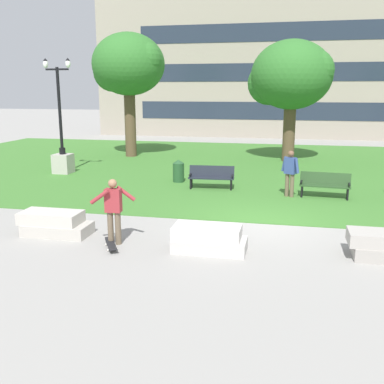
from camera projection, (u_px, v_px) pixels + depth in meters
name	position (u px, v px, depth m)	size (l,w,h in m)	color
ground_plane	(260.00, 224.00, 13.32)	(140.00, 140.00, 0.00)	gray
grass_lawn	(272.00, 167.00, 22.85)	(40.00, 20.00, 0.02)	#3D752D
concrete_block_center	(55.00, 224.00, 12.29)	(1.91, 0.90, 0.64)	#B2ADA3
concrete_block_left	(208.00, 239.00, 11.03)	(1.80, 0.90, 0.64)	#BCB7B2
person_skateboarder	(113.00, 208.00, 11.38)	(1.03, 0.61, 1.71)	brown
skateboard	(111.00, 245.00, 11.28)	(0.67, 0.99, 0.14)	black
park_bench_near_left	(325.00, 183.00, 16.41)	(1.84, 0.68, 0.90)	#284723
park_bench_near_right	(211.00, 176.00, 17.88)	(1.83, 0.66, 0.90)	#1E232D
lamp_post_center	(62.00, 151.00, 21.06)	(1.32, 0.80, 5.25)	#ADA89E
tree_near_left	(128.00, 66.00, 25.54)	(4.33, 4.13, 7.02)	brown
tree_near_right	(291.00, 76.00, 23.90)	(4.52, 4.31, 6.46)	brown
trash_bin	(178.00, 171.00, 19.15)	(0.49, 0.49, 0.96)	#234C28
person_bystander_near_lawn	(290.00, 171.00, 16.41)	(0.68, 0.53, 1.71)	brown
building_facade_distant	(286.00, 53.00, 35.12)	(31.30, 1.03, 13.39)	gray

